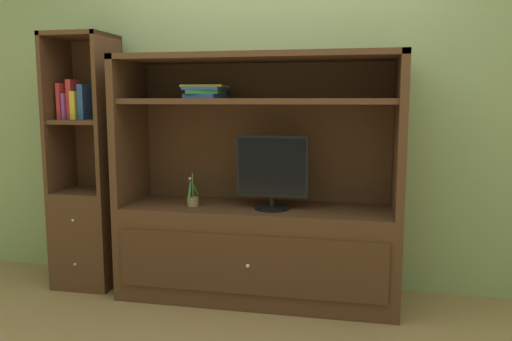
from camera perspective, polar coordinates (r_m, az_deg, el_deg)
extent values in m
plane|color=#99754C|center=(3.21, -1.33, -16.55)|extent=(8.00, 8.00, 0.00)
cube|color=#8C9E6B|center=(3.66, 1.30, 9.02)|extent=(6.00, 0.10, 2.80)
cube|color=#4C2D1C|center=(3.47, 0.17, -9.14)|extent=(1.85, 0.55, 0.63)
cube|color=#462A19|center=(3.20, -0.88, -10.62)|extent=(1.70, 0.02, 0.38)
sphere|color=silver|center=(3.19, -0.93, -10.70)|extent=(0.02, 0.02, 0.02)
cube|color=#4C2D1C|center=(3.61, -13.99, 4.41)|extent=(0.05, 0.55, 1.00)
cube|color=#4C2D1C|center=(3.26, 15.89, 3.98)|extent=(0.05, 0.55, 1.00)
cube|color=#4C2D1C|center=(3.58, 1.04, 4.62)|extent=(1.85, 0.02, 1.00)
cube|color=#4C2D1C|center=(3.32, 0.18, 12.64)|extent=(1.85, 0.55, 0.04)
cube|color=#4C2D1C|center=(3.31, 0.18, 7.81)|extent=(1.75, 0.50, 0.04)
cylinder|color=black|center=(3.31, 1.80, -4.24)|extent=(0.23, 0.23, 0.01)
cylinder|color=black|center=(3.31, 1.80, -3.57)|extent=(0.03, 0.03, 0.07)
cube|color=black|center=(3.27, 1.82, 0.47)|extent=(0.47, 0.02, 0.40)
cube|color=black|center=(3.25, 1.78, 0.44)|extent=(0.43, 0.00, 0.36)
cylinder|color=#8C7251|center=(3.43, -7.12, -3.48)|extent=(0.08, 0.08, 0.06)
cylinder|color=#3D6B33|center=(3.41, -7.15, -1.64)|extent=(0.01, 0.01, 0.16)
cube|color=#2D7A38|center=(3.41, -6.83, -2.17)|extent=(0.01, 0.08, 0.08)
cube|color=#2D7A38|center=(3.42, -7.47, -2.15)|extent=(0.02, 0.08, 0.11)
sphere|color=#C6729E|center=(3.41, -7.44, -0.90)|extent=(0.02, 0.02, 0.02)
cube|color=#2D519E|center=(3.39, -5.65, 8.32)|extent=(0.23, 0.31, 0.03)
cube|color=#338C4C|center=(3.39, -5.61, 8.78)|extent=(0.24, 0.31, 0.03)
cube|color=#2D519E|center=(3.39, -5.63, 9.15)|extent=(0.24, 0.32, 0.02)
cube|color=gold|center=(3.41, -5.72, 9.43)|extent=(0.28, 0.27, 0.01)
cube|color=#4C2D1C|center=(3.89, -18.23, -7.14)|extent=(0.43, 0.40, 0.69)
sphere|color=silver|center=(3.68, -19.92, -5.31)|extent=(0.02, 0.02, 0.02)
sphere|color=silver|center=(3.77, -19.70, -9.91)|extent=(0.02, 0.02, 0.02)
cube|color=#4C2D1C|center=(3.87, -21.36, 6.00)|extent=(0.03, 0.40, 1.09)
cube|color=#4C2D1C|center=(3.67, -16.15, 6.15)|extent=(0.03, 0.40, 1.09)
cube|color=#4C2D1C|center=(3.93, -17.41, 6.20)|extent=(0.43, 0.02, 1.09)
cube|color=#4C2D1C|center=(3.77, -18.79, 5.25)|extent=(0.37, 0.36, 0.03)
cube|color=#4C2D1C|center=(3.79, -19.20, 14.14)|extent=(0.43, 0.40, 0.03)
cube|color=red|center=(3.84, -20.71, 7.29)|extent=(0.03, 0.18, 0.25)
cube|color=purple|center=(3.82, -20.30, 6.80)|extent=(0.02, 0.16, 0.18)
cube|color=red|center=(3.81, -19.90, 7.53)|extent=(0.04, 0.12, 0.28)
cube|color=gold|center=(3.78, -19.32, 6.94)|extent=(0.04, 0.18, 0.19)
cube|color=#2D519E|center=(3.76, -18.73, 7.32)|extent=(0.04, 0.13, 0.24)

